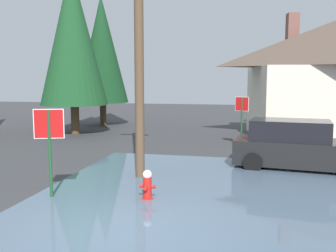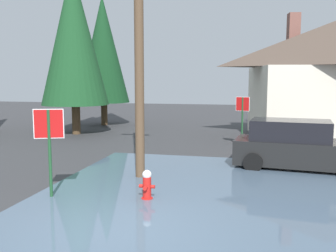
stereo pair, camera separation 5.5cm
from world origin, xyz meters
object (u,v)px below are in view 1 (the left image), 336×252
Objects in this scene: stop_sign_near at (49,135)px; pine_tree_mid_left at (73,36)px; utility_pole at (139,21)px; stop_sign_far at (242,112)px; house at (335,77)px; parked_car at (297,146)px; pine_tree_tall_left at (102,50)px; fire_hydrant at (147,186)px.

pine_tree_mid_left reaches higher than stop_sign_near.
stop_sign_near is at bearing -124.06° from utility_pole.
house reaches higher than stop_sign_far.
stop_sign_near reaches higher than stop_sign_far.
stop_sign_near is at bearing -117.20° from stop_sign_far.
house is (7.57, 10.56, -1.53)m from utility_pole.
pine_tree_mid_left reaches higher than parked_car.
stop_sign_far is 0.27× the size of pine_tree_tall_left.
pine_tree_tall_left reaches higher than stop_sign_far.
stop_sign_far is 0.23× the size of house.
stop_sign_near is 2.75m from fire_hydrant.
stop_sign_far is (2.87, 6.35, -3.12)m from utility_pole.
stop_sign_far is 4.51m from parked_car.
house is at bearing 71.47° from parked_car.
pine_tree_tall_left is at bearing 137.23° from parked_car.
utility_pole reaches higher than house.
pine_tree_mid_left is at bearing -171.37° from house.
house is 14.33m from pine_tree_tall_left.
utility_pole is 14.34m from pine_tree_tall_left.
stop_sign_far is at bearing -12.79° from pine_tree_mid_left.
stop_sign_near is at bearing -171.24° from fire_hydrant.
pine_tree_mid_left reaches higher than pine_tree_tall_left.
stop_sign_near is at bearing -72.33° from pine_tree_tall_left.
house is at bearing 54.65° from stop_sign_near.
house is (6.77, 12.58, 2.80)m from fire_hydrant.
utility_pole is at bearing 55.94° from stop_sign_near.
pine_tree_mid_left reaches higher than house.
parked_car is 0.48× the size of pine_tree_mid_left.
parked_car is 15.94m from pine_tree_tall_left.
utility_pole is at bearing -125.64° from house.
fire_hydrant is at bearing -68.46° from utility_pole.
utility_pole is 0.93× the size of house.
stop_sign_far is (4.50, 8.75, -0.05)m from stop_sign_near.
fire_hydrant is at bearing 8.76° from stop_sign_near.
parked_car is (-2.75, -8.19, -2.40)m from house.
pine_tree_mid_left is (0.12, -4.36, 0.38)m from pine_tree_tall_left.
fire_hydrant is 0.08× the size of house.
pine_tree_tall_left is (-11.29, 10.44, 4.23)m from parked_car.
fire_hydrant is 0.09× the size of pine_tree_tall_left.
fire_hydrant is at bearing -63.90° from pine_tree_tall_left.
utility_pole reaches higher than fire_hydrant.
pine_tree_tall_left is 0.93× the size of pine_tree_mid_left.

